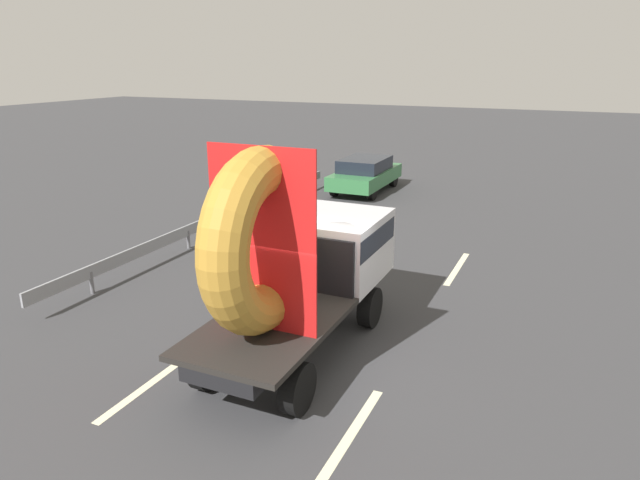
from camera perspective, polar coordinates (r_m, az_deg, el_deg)
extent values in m
plane|color=#38383A|center=(10.98, -0.64, -11.56)|extent=(120.00, 120.00, 0.00)
cylinder|color=black|center=(12.62, -2.31, -5.39)|extent=(0.28, 0.85, 0.85)
cylinder|color=black|center=(12.02, 5.01, -6.68)|extent=(0.28, 0.85, 0.85)
cylinder|color=black|center=(10.04, -11.17, -12.17)|extent=(0.28, 0.85, 0.85)
cylinder|color=black|center=(9.26, -2.26, -14.56)|extent=(0.28, 0.85, 0.85)
cube|color=black|center=(10.76, -2.22, -7.18)|extent=(1.30, 5.43, 0.25)
cube|color=silver|center=(11.86, 1.29, -0.62)|extent=(2.00, 2.14, 1.35)
cube|color=black|center=(11.72, 1.21, 0.69)|extent=(2.02, 2.03, 0.44)
cube|color=black|center=(9.83, -5.05, -8.61)|extent=(2.00, 3.30, 0.10)
cube|color=black|center=(10.90, -1.03, -2.42)|extent=(1.80, 0.08, 1.10)
torus|color=#B7842D|center=(9.13, -5.77, -0.10)|extent=(0.78, 3.04, 3.04)
cube|color=red|center=(9.13, -5.77, -0.10)|extent=(1.90, 0.03, 3.04)
cylinder|color=black|center=(25.95, 3.91, 6.41)|extent=(0.23, 0.67, 0.67)
cylinder|color=black|center=(25.44, 7.36, 6.08)|extent=(0.23, 0.67, 0.67)
cylinder|color=black|center=(23.40, 1.48, 5.21)|extent=(0.23, 0.67, 0.67)
cylinder|color=black|center=(22.83, 5.25, 4.83)|extent=(0.23, 0.67, 0.67)
cube|color=#33723F|center=(24.33, 4.55, 6.33)|extent=(1.88, 4.38, 0.57)
cube|color=black|center=(24.13, 4.50, 7.56)|extent=(1.69, 2.45, 0.52)
cube|color=gray|center=(18.67, -9.63, 2.44)|extent=(0.06, 15.03, 0.32)
cylinder|color=slate|center=(14.67, -21.87, -3.98)|extent=(0.10, 0.10, 0.55)
cylinder|color=slate|center=(17.28, -13.03, 0.06)|extent=(0.10, 0.10, 0.55)
cylinder|color=slate|center=(20.26, -6.65, 2.97)|extent=(0.10, 0.10, 0.55)
cylinder|color=slate|center=(23.47, -1.94, 5.10)|extent=(0.10, 0.10, 0.55)
cube|color=beige|center=(10.68, -16.02, -13.20)|extent=(0.16, 2.86, 0.01)
cube|color=beige|center=(17.05, 1.64, -0.68)|extent=(0.16, 2.14, 0.01)
cube|color=beige|center=(9.01, 3.08, -18.83)|extent=(0.16, 2.54, 0.01)
cube|color=beige|center=(15.74, 13.54, -2.77)|extent=(0.16, 2.67, 0.01)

